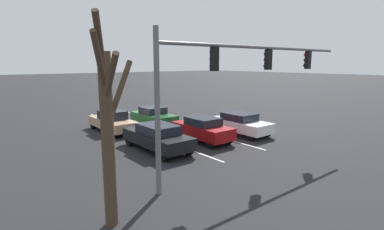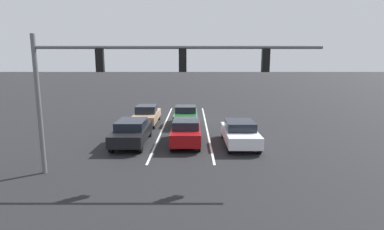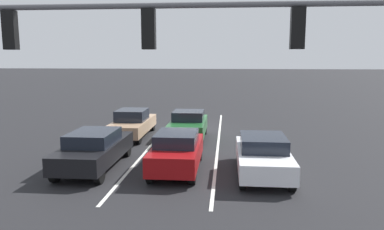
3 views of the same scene
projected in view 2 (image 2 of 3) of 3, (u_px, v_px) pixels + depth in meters
name	position (u px, v px, depth m)	size (l,w,h in m)	color
ground_plane	(186.00, 119.00, 26.03)	(240.00, 240.00, 0.00)	black
lane_stripe_left_divider	(206.00, 126.00, 23.17)	(0.12, 17.80, 0.01)	silver
lane_stripe_center_divider	(164.00, 126.00, 23.17)	(0.12, 17.80, 0.01)	silver
car_black_rightlane_front	(132.00, 131.00, 18.02)	(1.84, 4.78, 1.48)	black
car_maroon_midlane_front	(186.00, 132.00, 17.97)	(1.72, 4.18, 1.51)	maroon
car_white_leftlane_front	(240.00, 133.00, 17.81)	(1.85, 4.46, 1.45)	silver
car_darkgreen_midlane_second	(186.00, 115.00, 23.40)	(1.80, 4.11, 1.51)	#1E5928
car_tan_rightlane_second	(147.00, 115.00, 23.84)	(1.75, 4.68, 1.50)	tan
traffic_signal_gantry	(134.00, 71.00, 12.65)	(12.15, 0.37, 6.07)	slate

